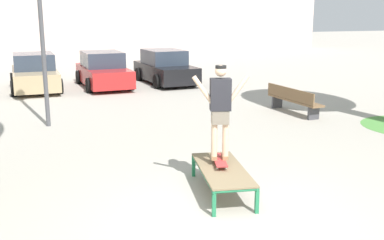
% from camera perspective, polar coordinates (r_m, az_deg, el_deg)
% --- Properties ---
extents(ground_plane, '(120.00, 120.00, 0.00)m').
position_cam_1_polar(ground_plane, '(7.41, 3.88, -11.71)').
color(ground_plane, '#B2AA9E').
extents(skate_box, '(1.11, 2.01, 0.46)m').
position_cam_1_polar(skate_box, '(8.10, 3.78, -6.32)').
color(skate_box, '#237A4C').
rests_on(skate_box, ground).
extents(skateboard, '(0.42, 0.82, 0.09)m').
position_cam_1_polar(skateboard, '(8.25, 3.45, -5.03)').
color(skateboard, '#B23333').
rests_on(skateboard, skate_box).
extents(skater, '(0.98, 0.39, 1.69)m').
position_cam_1_polar(skater, '(8.00, 3.55, 1.76)').
color(skater, beige).
rests_on(skater, skateboard).
extents(car_tan, '(1.96, 4.22, 1.50)m').
position_cam_1_polar(car_tan, '(20.02, -19.03, 5.53)').
color(car_tan, tan).
rests_on(car_tan, ground).
extents(car_red, '(2.02, 4.25, 1.50)m').
position_cam_1_polar(car_red, '(20.12, -11.01, 6.05)').
color(car_red, red).
rests_on(car_red, ground).
extents(car_black, '(2.09, 4.29, 1.50)m').
position_cam_1_polar(car_black, '(20.82, -3.41, 6.50)').
color(car_black, black).
rests_on(car_black, ground).
extents(park_bench, '(0.56, 2.42, 0.83)m').
position_cam_1_polar(park_bench, '(14.78, 12.50, 2.50)').
color(park_bench, brown).
rests_on(park_bench, ground).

